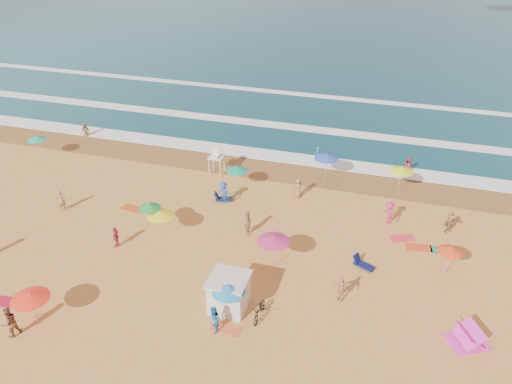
# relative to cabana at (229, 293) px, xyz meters

# --- Properties ---
(ground) EXTENTS (220.00, 220.00, 0.00)m
(ground) POSITION_rel_cabana_xyz_m (0.05, 4.53, -1.00)
(ground) COLOR gold
(ground) RESTS_ON ground
(ocean) EXTENTS (220.00, 140.00, 0.18)m
(ocean) POSITION_rel_cabana_xyz_m (0.05, 88.53, -1.00)
(ocean) COLOR #0C4756
(ocean) RESTS_ON ground
(wet_sand) EXTENTS (220.00, 220.00, 0.00)m
(wet_sand) POSITION_rel_cabana_xyz_m (0.05, 17.03, -0.99)
(wet_sand) COLOR olive
(wet_sand) RESTS_ON ground
(surf_foam) EXTENTS (200.00, 18.70, 0.05)m
(surf_foam) POSITION_rel_cabana_xyz_m (0.05, 25.85, -0.90)
(surf_foam) COLOR white
(surf_foam) RESTS_ON ground
(cabana) EXTENTS (2.00, 2.00, 2.00)m
(cabana) POSITION_rel_cabana_xyz_m (0.00, 0.00, 0.00)
(cabana) COLOR silver
(cabana) RESTS_ON ground
(cabana_roof) EXTENTS (2.20, 2.20, 0.12)m
(cabana_roof) POSITION_rel_cabana_xyz_m (0.00, 0.00, 1.06)
(cabana_roof) COLOR silver
(cabana_roof) RESTS_ON cabana
(bicycle) EXTENTS (0.71, 1.91, 0.99)m
(bicycle) POSITION_rel_cabana_xyz_m (1.90, -0.30, -0.50)
(bicycle) COLOR black
(bicycle) RESTS_ON ground
(lifeguard_stand) EXTENTS (1.20, 1.20, 2.10)m
(lifeguard_stand) POSITION_rel_cabana_xyz_m (-6.39, 15.11, 0.05)
(lifeguard_stand) COLOR white
(lifeguard_stand) RESTS_ON ground
(beach_umbrellas) EXTENTS (52.97, 28.45, 0.77)m
(beach_umbrellas) POSITION_rel_cabana_xyz_m (1.84, 4.98, 1.10)
(beach_umbrellas) COLOR yellow
(beach_umbrellas) RESTS_ON ground
(loungers) EXTENTS (58.90, 21.05, 0.34)m
(loungers) POSITION_rel_cabana_xyz_m (7.16, 0.89, -0.83)
(loungers) COLOR #0E1D4A
(loungers) RESTS_ON ground
(towels) EXTENTS (41.33, 21.02, 0.03)m
(towels) POSITION_rel_cabana_xyz_m (0.32, 1.43, -0.98)
(towels) COLOR #B01630
(towels) RESTS_ON ground
(beachgoers) EXTENTS (41.17, 26.21, 2.11)m
(beachgoers) POSITION_rel_cabana_xyz_m (0.70, 9.39, -0.18)
(beachgoers) COLOR #2668B1
(beachgoers) RESTS_ON ground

